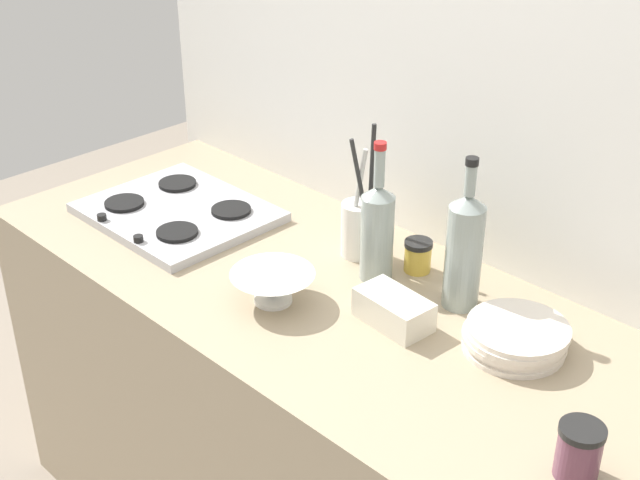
% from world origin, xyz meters
% --- Properties ---
extents(counter_block, '(1.80, 0.70, 0.90)m').
position_xyz_m(counter_block, '(0.00, 0.00, 0.45)').
color(counter_block, tan).
rests_on(counter_block, ground).
extents(backsplash_panel, '(1.90, 0.06, 2.52)m').
position_xyz_m(backsplash_panel, '(0.00, 0.38, 1.26)').
color(backsplash_panel, white).
rests_on(backsplash_panel, ground).
extents(stovetop_hob, '(0.46, 0.38, 0.04)m').
position_xyz_m(stovetop_hob, '(-0.51, -0.02, 0.91)').
color(stovetop_hob, '#B2B2B7').
rests_on(stovetop_hob, counter_block).
extents(plate_stack, '(0.21, 0.21, 0.06)m').
position_xyz_m(plate_stack, '(0.45, 0.11, 0.93)').
color(plate_stack, silver).
rests_on(plate_stack, counter_block).
extents(wine_bottle_leftmost, '(0.08, 0.08, 0.33)m').
position_xyz_m(wine_bottle_leftmost, '(0.06, 0.12, 1.02)').
color(wine_bottle_leftmost, gray).
rests_on(wine_bottle_leftmost, counter_block).
extents(wine_bottle_mid_left, '(0.08, 0.08, 0.35)m').
position_xyz_m(wine_bottle_mid_left, '(0.27, 0.16, 1.04)').
color(wine_bottle_mid_left, gray).
rests_on(wine_bottle_mid_left, counter_block).
extents(mixing_bowl, '(0.19, 0.19, 0.07)m').
position_xyz_m(mixing_bowl, '(-0.03, -0.12, 0.94)').
color(mixing_bowl, white).
rests_on(mixing_bowl, counter_block).
extents(butter_dish, '(0.17, 0.11, 0.07)m').
position_xyz_m(butter_dish, '(0.21, 0.01, 0.93)').
color(butter_dish, silver).
rests_on(butter_dish, counter_block).
extents(utensil_crock, '(0.08, 0.08, 0.33)m').
position_xyz_m(utensil_crock, '(-0.04, 0.17, 0.98)').
color(utensil_crock, silver).
rests_on(utensil_crock, counter_block).
extents(condiment_jar_front, '(0.07, 0.07, 0.08)m').
position_xyz_m(condiment_jar_front, '(0.11, 0.21, 0.94)').
color(condiment_jar_front, gold).
rests_on(condiment_jar_front, counter_block).
extents(condiment_jar_rear, '(0.08, 0.08, 0.10)m').
position_xyz_m(condiment_jar_rear, '(0.72, -0.12, 0.95)').
color(condiment_jar_rear, '#66384C').
rests_on(condiment_jar_rear, counter_block).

